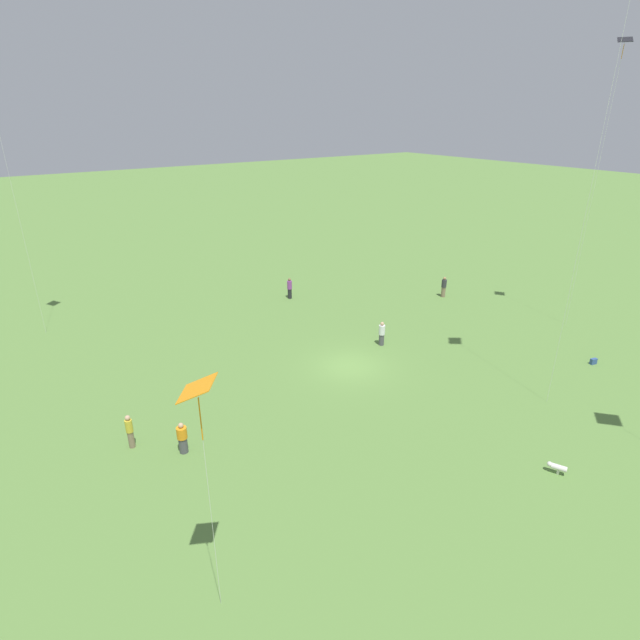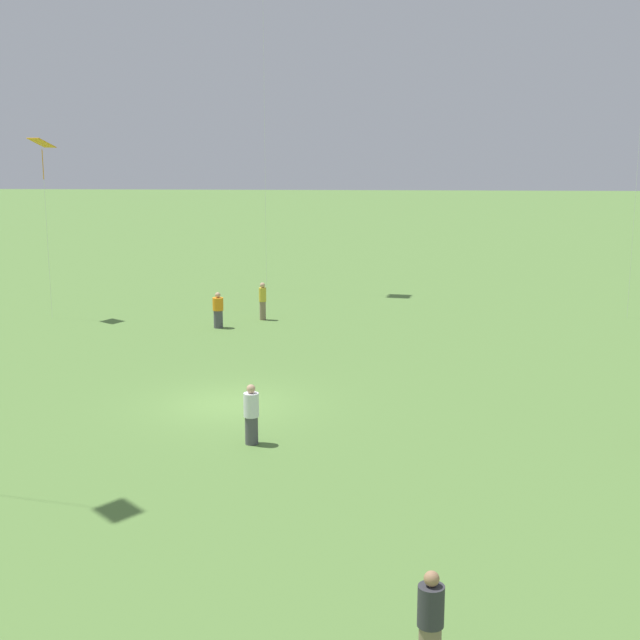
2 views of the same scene
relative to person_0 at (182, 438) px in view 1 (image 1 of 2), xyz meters
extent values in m
plane|color=#5B843D|center=(-11.41, -2.24, -0.76)|extent=(240.00, 240.00, 0.00)
cylinder|color=#4C4C51|center=(0.00, 0.00, -0.37)|extent=(0.50, 0.50, 0.78)
cylinder|color=orange|center=(0.00, 0.00, 0.30)|extent=(0.59, 0.59, 0.56)
sphere|color=tan|center=(0.00, 0.00, 0.70)|extent=(0.24, 0.24, 0.24)
cylinder|color=#847056|center=(1.86, -1.74, -0.33)|extent=(0.30, 0.30, 0.86)
cylinder|color=gold|center=(1.86, -1.74, 0.41)|extent=(0.35, 0.35, 0.63)
sphere|color=tan|center=(1.86, -1.74, 0.85)|extent=(0.24, 0.24, 0.24)
cylinder|color=#847056|center=(-25.49, -7.53, -0.33)|extent=(0.39, 0.39, 0.86)
cylinder|color=#333338|center=(-25.49, -7.53, 0.42)|extent=(0.46, 0.46, 0.65)
sphere|color=#A87A56|center=(-25.49, -7.53, 0.87)|extent=(0.24, 0.24, 0.24)
cylinder|color=#232328|center=(-14.67, -14.58, -0.35)|extent=(0.34, 0.34, 0.83)
cylinder|color=purple|center=(-14.67, -14.58, 0.41)|extent=(0.40, 0.40, 0.69)
sphere|color=brown|center=(-14.67, -14.58, 0.88)|extent=(0.24, 0.24, 0.24)
cylinder|color=#4C4C51|center=(-15.02, -3.42, -0.38)|extent=(0.43, 0.43, 0.77)
cylinder|color=white|center=(-15.02, -3.42, 0.34)|extent=(0.50, 0.50, 0.65)
sphere|color=tan|center=(-15.02, -3.42, 0.78)|extent=(0.24, 0.24, 0.24)
cylinder|color=silver|center=(3.21, -18.53, 7.21)|extent=(0.01, 0.01, 15.95)
cube|color=orange|center=(1.81, 8.07, 7.20)|extent=(1.31, 1.33, 0.44)
cylinder|color=orange|center=(1.81, 8.07, 6.24)|extent=(0.04, 0.04, 1.33)
cylinder|color=silver|center=(1.81, 8.07, 3.22)|extent=(0.01, 0.01, 7.96)
cube|color=black|center=(-28.53, 1.67, 17.65)|extent=(1.09, 1.10, 0.35)
cylinder|color=orange|center=(-28.53, 1.67, 17.02)|extent=(0.04, 0.04, 0.77)
cylinder|color=silver|center=(-28.53, 1.67, 8.45)|extent=(0.01, 0.01, 18.42)
cylinder|color=silver|center=(-17.73, 7.04, 9.85)|extent=(0.01, 0.01, 21.22)
cylinder|color=silver|center=(-12.80, 10.70, -0.43)|extent=(0.49, 0.67, 0.25)
sphere|color=silver|center=(-12.63, 10.35, -0.39)|extent=(0.22, 0.22, 0.22)
cylinder|color=silver|center=(-12.80, 10.70, -0.66)|extent=(0.11, 0.11, 0.21)
cube|color=#33518C|center=(-24.03, 6.15, -0.57)|extent=(0.46, 0.30, 0.37)
camera|label=1|loc=(5.56, 19.06, 13.83)|focal=28.00mm
camera|label=2|loc=(-37.89, -6.52, 7.34)|focal=50.00mm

